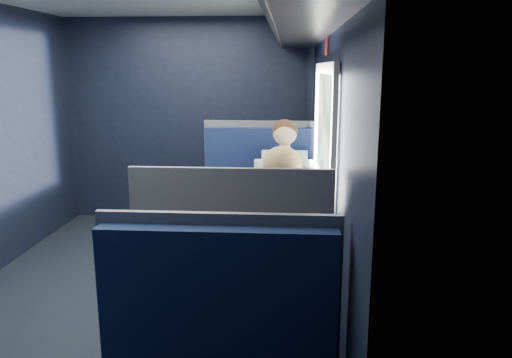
# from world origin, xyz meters

# --- Properties ---
(ground) EXTENTS (2.80, 4.20, 0.01)m
(ground) POSITION_xyz_m (0.00, 0.00, -0.01)
(ground) COLOR black
(room_shell) EXTENTS (3.00, 4.40, 2.40)m
(room_shell) POSITION_xyz_m (0.02, 0.00, 1.48)
(room_shell) COLOR black
(room_shell) RESTS_ON ground
(table) EXTENTS (0.62, 1.00, 0.74)m
(table) POSITION_xyz_m (1.03, 0.00, 0.66)
(table) COLOR #54565E
(table) RESTS_ON ground
(seat_bay_near) EXTENTS (1.04, 0.62, 1.26)m
(seat_bay_near) POSITION_xyz_m (0.83, 0.87, 0.42)
(seat_bay_near) COLOR #0C1638
(seat_bay_near) RESTS_ON ground
(seat_bay_far) EXTENTS (1.04, 0.62, 1.26)m
(seat_bay_far) POSITION_xyz_m (0.85, -0.87, 0.41)
(seat_bay_far) COLOR #0C1638
(seat_bay_far) RESTS_ON ground
(seat_row_front) EXTENTS (1.04, 0.51, 1.16)m
(seat_row_front) POSITION_xyz_m (0.85, 1.80, 0.41)
(seat_row_front) COLOR #0C1638
(seat_row_front) RESTS_ON ground
(man) EXTENTS (0.53, 0.56, 1.32)m
(man) POSITION_xyz_m (1.10, 0.70, 0.72)
(man) COLOR black
(man) RESTS_ON ground
(woman) EXTENTS (0.53, 0.56, 1.32)m
(woman) POSITION_xyz_m (1.10, -0.71, 0.73)
(woman) COLOR black
(woman) RESTS_ON ground
(papers) EXTENTS (0.64, 0.79, 0.01)m
(papers) POSITION_xyz_m (1.02, 0.08, 0.74)
(papers) COLOR white
(papers) RESTS_ON table
(laptop) EXTENTS (0.38, 0.43, 0.27)m
(laptop) POSITION_xyz_m (1.25, 0.10, 0.81)
(laptop) COLOR silver
(laptop) RESTS_ON table
(bottle_small) EXTENTS (0.06, 0.06, 0.20)m
(bottle_small) POSITION_xyz_m (1.27, 0.23, 0.83)
(bottle_small) COLOR silver
(bottle_small) RESTS_ON table
(cup) EXTENTS (0.07, 0.07, 0.09)m
(cup) POSITION_xyz_m (1.33, 0.44, 0.78)
(cup) COLOR white
(cup) RESTS_ON table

